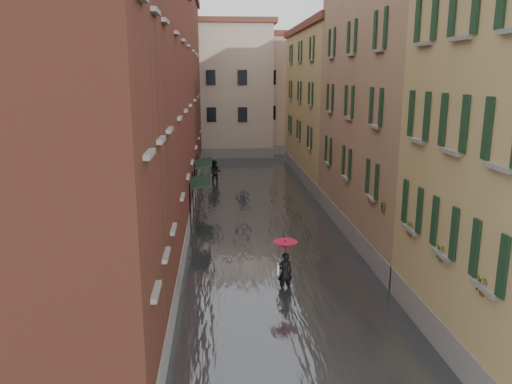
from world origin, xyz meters
name	(u,v)px	position (x,y,z in m)	size (l,w,h in m)	color
ground	(294,326)	(0.00, 0.00, 0.00)	(120.00, 120.00, 0.00)	#5A5A5C
floodwater	(261,216)	(0.00, 13.00, 0.10)	(10.00, 60.00, 0.20)	#44484C
building_left_near	(41,144)	(-7.00, -2.00, 6.50)	(6.00, 8.00, 13.00)	brown
building_left_mid	(121,118)	(-7.00, 9.00, 6.25)	(6.00, 14.00, 12.50)	maroon
building_left_far	(157,92)	(-7.00, 24.00, 7.00)	(6.00, 16.00, 14.00)	brown
building_right_mid	(409,111)	(7.00, 9.00, 6.50)	(6.00, 14.00, 13.00)	#A17F61
building_right_far	(337,107)	(7.00, 24.00, 5.75)	(6.00, 16.00, 11.50)	tan
building_end_cream	(212,92)	(-3.00, 38.00, 6.50)	(12.00, 9.00, 13.00)	#C3AE9B
building_end_pink	(294,96)	(6.00, 40.00, 6.00)	(10.00, 9.00, 12.00)	tan
awning_near	(200,183)	(-3.48, 11.75, 2.47)	(1.09, 3.19, 2.80)	black
awning_far	(203,164)	(-3.48, 17.56, 2.48)	(1.09, 3.37, 2.80)	black
window_planters	(428,229)	(4.12, -0.61, 3.51)	(0.59, 8.30, 0.84)	brown
pedestrian_main	(285,261)	(0.05, 2.71, 1.27)	(0.96, 0.96, 2.06)	black
pedestrian_far	(215,172)	(-2.69, 22.59, 0.95)	(0.92, 0.72, 1.89)	black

